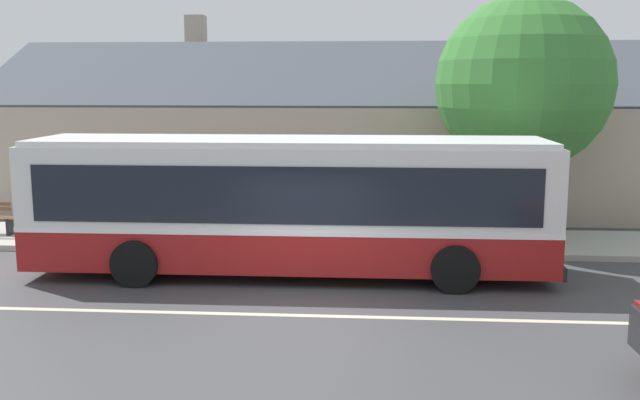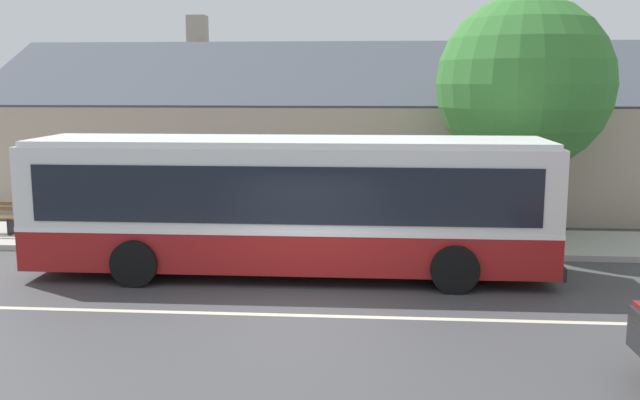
% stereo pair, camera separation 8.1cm
% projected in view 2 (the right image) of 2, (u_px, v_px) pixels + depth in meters
% --- Properties ---
extents(ground_plane, '(300.00, 300.00, 0.00)m').
position_uv_depth(ground_plane, '(300.00, 316.00, 13.16)').
color(ground_plane, '#424244').
extents(sidewalk_far, '(60.00, 3.00, 0.15)m').
position_uv_depth(sidewalk_far, '(324.00, 241.00, 19.05)').
color(sidewalk_far, '#ADAAA3').
rests_on(sidewalk_far, ground).
extents(lane_divider_stripe, '(60.00, 0.16, 0.01)m').
position_uv_depth(lane_divider_stripe, '(300.00, 315.00, 13.16)').
color(lane_divider_stripe, beige).
rests_on(lane_divider_stripe, ground).
extents(community_building, '(26.16, 9.99, 6.74)m').
position_uv_depth(community_building, '(382.00, 148.00, 26.08)').
color(community_building, tan).
rests_on(community_building, ground).
extents(transit_bus, '(11.50, 2.82, 3.05)m').
position_uv_depth(transit_bus, '(290.00, 202.00, 15.78)').
color(transit_bus, maroon).
rests_on(transit_bus, ground).
extents(bench_down_street, '(1.76, 0.51, 0.94)m').
position_uv_depth(bench_down_street, '(163.00, 221.00, 19.15)').
color(bench_down_street, brown).
rests_on(bench_down_street, sidewalk_far).
extents(street_tree_primary, '(4.70, 4.70, 6.56)m').
position_uv_depth(street_tree_primary, '(524.00, 84.00, 18.98)').
color(street_tree_primary, '#4C3828').
rests_on(street_tree_primary, ground).
extents(bus_stop_sign, '(0.36, 0.07, 2.40)m').
position_uv_depth(bus_stop_sign, '(533.00, 191.00, 17.40)').
color(bus_stop_sign, gray).
rests_on(bus_stop_sign, sidewalk_far).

